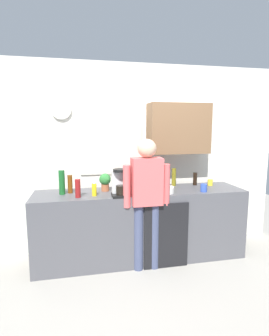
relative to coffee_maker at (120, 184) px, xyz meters
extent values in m
plane|color=#9E998E|center=(0.31, -0.10, -1.06)|extent=(8.00, 8.00, 0.00)
cube|color=#4C4C51|center=(0.31, 0.20, -0.60)|extent=(2.72, 0.64, 0.91)
cube|color=black|center=(0.55, -0.14, -0.65)|extent=(0.56, 0.02, 0.82)
cube|color=silver|center=(0.31, 0.63, 0.24)|extent=(4.32, 0.10, 2.60)
cube|color=beige|center=(-0.03, 0.57, 0.40)|extent=(0.86, 0.02, 0.76)
cube|color=#8CA5C6|center=(-0.03, 0.57, 0.40)|extent=(0.80, 0.02, 0.70)
cube|color=brown|center=(0.89, 0.42, 0.65)|extent=(0.84, 0.32, 0.68)
cylinder|color=silver|center=(-0.68, 0.56, 0.90)|extent=(0.26, 0.03, 0.26)
cube|color=black|center=(0.00, -0.03, -0.13)|extent=(0.20, 0.20, 0.03)
cube|color=silver|center=(0.00, 0.03, 0.02)|extent=(0.18, 0.08, 0.28)
cylinder|color=black|center=(0.00, -0.06, -0.06)|extent=(0.11, 0.11, 0.11)
cylinder|color=black|center=(0.00, -0.03, 0.17)|extent=(0.17, 0.17, 0.03)
cylinder|color=maroon|center=(-0.49, 0.03, -0.04)|extent=(0.06, 0.06, 0.22)
cylinder|color=brown|center=(-0.59, 0.27, -0.03)|extent=(0.06, 0.06, 0.23)
cylinder|color=#195923|center=(-0.69, 0.22, 0.00)|extent=(0.07, 0.07, 0.30)
cylinder|color=olive|center=(0.83, 0.40, -0.02)|extent=(0.06, 0.06, 0.25)
cylinder|color=black|center=(1.14, 0.38, -0.06)|extent=(0.06, 0.06, 0.18)
cylinder|color=yellow|center=(1.34, 0.31, -0.10)|extent=(0.07, 0.07, 0.08)
cylinder|color=#3351B2|center=(1.08, -0.01, -0.10)|extent=(0.08, 0.08, 0.10)
cylinder|color=white|center=(0.58, 0.03, -0.11)|extent=(0.22, 0.22, 0.08)
cylinder|color=#9E5638|center=(-0.15, 0.28, -0.10)|extent=(0.10, 0.10, 0.09)
sphere|color=#2D7233|center=(-0.15, 0.28, 0.01)|extent=(0.15, 0.15, 0.15)
cylinder|color=yellow|center=(-0.30, 0.06, -0.07)|extent=(0.06, 0.06, 0.15)
cone|color=white|center=(-0.30, 0.06, 0.02)|extent=(0.02, 0.02, 0.03)
cylinder|color=#3F4766|center=(0.21, -0.10, -0.65)|extent=(0.12, 0.12, 0.82)
cylinder|color=#3F4766|center=(0.41, -0.10, -0.65)|extent=(0.12, 0.12, 0.82)
cube|color=#D85959|center=(0.31, -0.10, 0.04)|extent=(0.36, 0.20, 0.56)
sphere|color=#D8AD8C|center=(0.31, -0.10, 0.43)|extent=(0.22, 0.22, 0.22)
cylinder|color=#D85959|center=(0.07, -0.10, -0.01)|extent=(0.09, 0.09, 0.50)
cylinder|color=#D85959|center=(0.55, -0.10, -0.01)|extent=(0.09, 0.09, 0.50)
camera|label=1|loc=(-0.46, -3.08, 0.67)|focal=28.39mm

